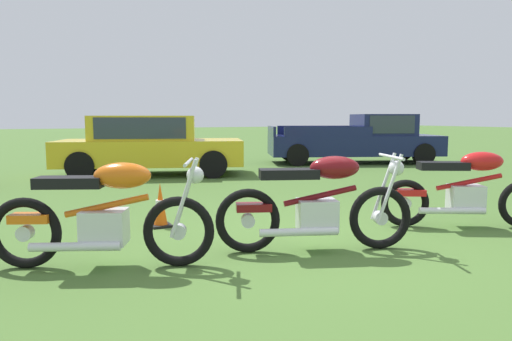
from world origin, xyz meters
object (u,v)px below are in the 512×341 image
at_px(motorcycle_orange, 104,215).
at_px(motorcycle_maroon, 318,204).
at_px(traffic_cone, 160,207).
at_px(motorcycle_red, 467,189).
at_px(pickup_truck_navy, 362,138).
at_px(car_yellow, 148,142).

relative_size(motorcycle_orange, motorcycle_maroon, 0.98).
xyz_separation_m(motorcycle_orange, traffic_cone, (0.87, 1.40, -0.23)).
height_order(motorcycle_red, traffic_cone, motorcycle_red).
bearing_deg(motorcycle_orange, pickup_truck_navy, 62.92).
height_order(motorcycle_red, car_yellow, car_yellow).
bearing_deg(pickup_truck_navy, traffic_cone, -121.92).
height_order(motorcycle_maroon, motorcycle_red, same).
height_order(car_yellow, traffic_cone, car_yellow).
xyz_separation_m(motorcycle_red, traffic_cone, (-3.48, 1.71, -0.23)).
distance_m(car_yellow, pickup_truck_navy, 6.62).
distance_m(motorcycle_red, car_yellow, 7.63).
xyz_separation_m(pickup_truck_navy, traffic_cone, (-7.74, -5.74, -0.49)).
bearing_deg(motorcycle_maroon, traffic_cone, 144.02).
distance_m(motorcycle_orange, motorcycle_red, 4.36).
xyz_separation_m(motorcycle_maroon, pickup_truck_navy, (6.54, 7.52, 0.26)).
relative_size(motorcycle_maroon, motorcycle_red, 1.06).
height_order(motorcycle_orange, pickup_truck_navy, pickup_truck_navy).
bearing_deg(motorcycle_red, traffic_cone, -178.04).
distance_m(motorcycle_maroon, pickup_truck_navy, 9.97).
relative_size(motorcycle_orange, car_yellow, 0.41).
bearing_deg(motorcycle_red, motorcycle_orange, -155.99).
bearing_deg(motorcycle_red, motorcycle_maroon, -150.06).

